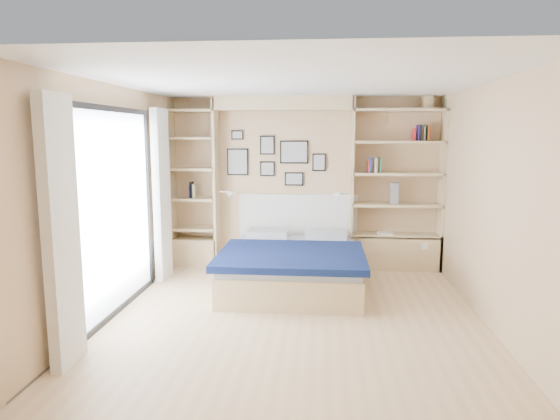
{
  "coord_description": "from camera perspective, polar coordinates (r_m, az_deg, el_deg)",
  "views": [
    {
      "loc": [
        0.3,
        -5.2,
        1.97
      ],
      "look_at": [
        -0.24,
        0.9,
        1.03
      ],
      "focal_mm": 32.0,
      "sensor_mm": 36.0,
      "label": 1
    }
  ],
  "objects": [
    {
      "name": "shelf_decor",
      "position": [
        7.31,
        11.37,
        6.43
      ],
      "size": [
        3.52,
        0.23,
        2.03
      ],
      "color": "#A51E1E",
      "rests_on": "ground"
    },
    {
      "name": "room_shell",
      "position": [
        6.81,
        -0.73,
        1.19
      ],
      "size": [
        4.5,
        4.5,
        4.5
      ],
      "color": "tan",
      "rests_on": "ground"
    },
    {
      "name": "reading_lamps",
      "position": [
        7.27,
        0.32,
        1.86
      ],
      "size": [
        1.92,
        0.12,
        0.15
      ],
      "color": "silver",
      "rests_on": "ground"
    },
    {
      "name": "deck_chair",
      "position": [
        6.92,
        -24.97,
        -5.5
      ],
      "size": [
        0.51,
        0.79,
        0.77
      ],
      "rotation": [
        0.0,
        0.0,
        -0.06
      ],
      "color": "tan",
      "rests_on": "ground"
    },
    {
      "name": "bed",
      "position": [
        6.54,
        1.53,
        -6.24
      ],
      "size": [
        1.78,
        2.23,
        1.07
      ],
      "color": "tan",
      "rests_on": "ground"
    },
    {
      "name": "photo_gallery",
      "position": [
        7.47,
        -0.7,
        5.92
      ],
      "size": [
        1.48,
        0.02,
        0.82
      ],
      "color": "black",
      "rests_on": "ground"
    },
    {
      "name": "ground",
      "position": [
        5.57,
        1.71,
        -12.01
      ],
      "size": [
        4.5,
        4.5,
        0.0
      ],
      "primitive_type": "plane",
      "color": "tan",
      "rests_on": "ground"
    }
  ]
}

